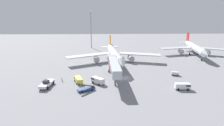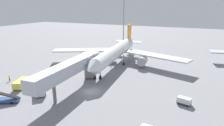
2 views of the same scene
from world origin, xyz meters
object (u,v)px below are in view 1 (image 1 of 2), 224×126
ground_crew_worker_foreground (62,79)px  service_van_near_center (183,86)px  service_van_mid_center (78,80)px  pushback_tug (47,84)px  safety_cone_alpha (75,75)px  airplane_at_gate (114,54)px  jet_bridge (114,65)px  baggage_cart_rear_left (175,73)px  service_van_near_right (98,80)px  apron_light_mast (91,22)px  airplane_background (194,48)px  belt_loader_truck (86,89)px

ground_crew_worker_foreground → service_van_near_center: bearing=-12.3°
service_van_near_center → service_van_mid_center: service_van_near_center is taller
pushback_tug → safety_cone_alpha: bearing=54.7°
airplane_at_gate → jet_bridge: size_ratio=1.94×
service_van_mid_center → service_van_near_center: bearing=-12.0°
baggage_cart_rear_left → pushback_tug: bearing=-167.4°
service_van_near_right → apron_light_mast: bearing=95.8°
pushback_tug → service_van_near_center: pushback_tug is taller
service_van_mid_center → airplane_background: (60.36, 42.88, 3.26)m
service_van_near_center → pushback_tug: bearing=175.3°
airplane_background → apron_light_mast: size_ratio=1.64×
jet_bridge → airplane_background: bearing=39.7°
airplane_background → service_van_near_center: bearing=-117.4°
baggage_cart_rear_left → airplane_background: bearing=56.9°
belt_loader_truck → baggage_cart_rear_left: (33.32, 14.30, 0.07)m
airplane_at_gate → service_van_near_right: airplane_at_gate is taller
pushback_tug → baggage_cart_rear_left: size_ratio=2.63×
airplane_at_gate → baggage_cart_rear_left: 30.72m
airplane_at_gate → baggage_cart_rear_left: size_ratio=16.04×
service_van_near_right → baggage_cart_rear_left: service_van_near_right is taller
belt_loader_truck → baggage_cart_rear_left: belt_loader_truck is taller
service_van_near_right → ground_crew_worker_foreground: 13.17m
service_van_mid_center → baggage_cart_rear_left: (36.82, 6.74, -0.27)m
airplane_background → safety_cone_alpha: bearing=-150.2°
belt_loader_truck → ground_crew_worker_foreground: (-9.55, 9.01, 0.11)m
jet_bridge → service_van_near_right: 8.40m
jet_bridge → safety_cone_alpha: bearing=166.2°
baggage_cart_rear_left → apron_light_mast: apron_light_mast is taller
airplane_at_gate → service_van_near_center: size_ratio=9.68×
belt_loader_truck → service_van_near_right: size_ratio=1.17×
ground_crew_worker_foreground → safety_cone_alpha: (3.66, 5.46, -0.53)m
safety_cone_alpha → airplane_background: (62.76, 35.96, 4.01)m
service_van_near_center → airplane_at_gate: bearing=121.4°
jet_bridge → service_van_mid_center: (-12.61, -3.23, -4.34)m
belt_loader_truck → pushback_tug: bearing=164.1°
jet_bridge → pushback_tug: jet_bridge is taller
service_van_mid_center → airplane_background: 74.11m
service_van_near_center → belt_loader_truck: bearing=-179.6°
airplane_background → apron_light_mast: apron_light_mast is taller
service_van_near_right → service_van_mid_center: (-6.84, 1.19, -0.13)m
service_van_near_center → baggage_cart_rear_left: bearing=80.1°
service_van_near_right → baggage_cart_rear_left: 31.01m
jet_bridge → belt_loader_truck: jet_bridge is taller
belt_loader_truck → service_van_mid_center: 8.33m
safety_cone_alpha → pushback_tug: bearing=-125.3°
pushback_tug → service_van_near_center: 44.44m
service_van_near_right → safety_cone_alpha: service_van_near_right is taller
baggage_cart_rear_left → airplane_background: (23.55, 36.14, 3.53)m
service_van_near_center → ground_crew_worker_foreground: service_van_near_center is taller
service_van_near_right → airplane_background: airplane_background is taller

